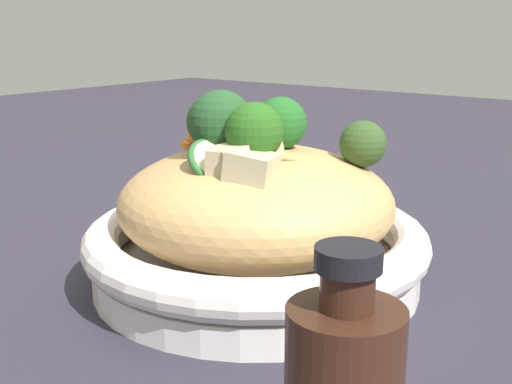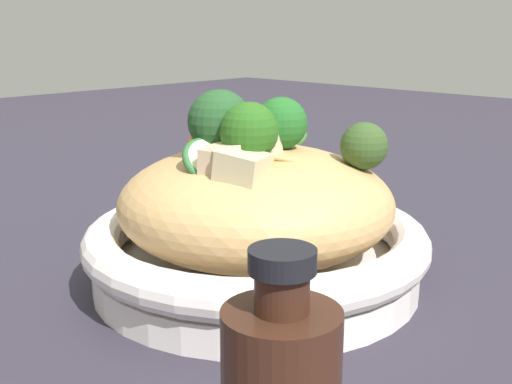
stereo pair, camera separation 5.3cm
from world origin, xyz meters
The scene contains 7 objects.
ground_plane centered at (0.00, 0.00, 0.00)m, with size 3.00×3.00×0.00m, color #2B2734.
serving_bowl centered at (0.00, 0.00, 0.03)m, with size 0.28×0.28×0.06m.
noodle_heap centered at (0.00, 0.00, 0.07)m, with size 0.23×0.23×0.09m.
broccoli_florets centered at (0.01, 0.00, 0.13)m, with size 0.14×0.15×0.07m.
carrot_coins centered at (-0.01, -0.06, 0.11)m, with size 0.08×0.05×0.03m.
zucchini_slices centered at (-0.02, -0.02, 0.11)m, with size 0.16×0.12×0.04m.
chicken_chunks centered at (0.04, 0.02, 0.12)m, with size 0.08×0.06×0.04m.
Camera 1 is at (0.41, 0.32, 0.21)m, focal length 45.82 mm.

